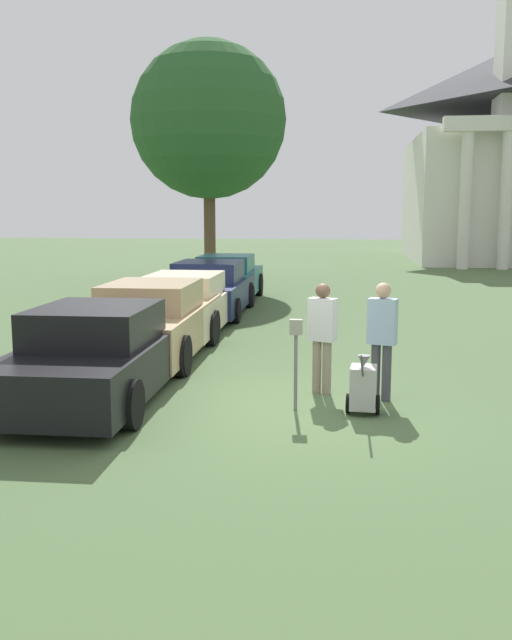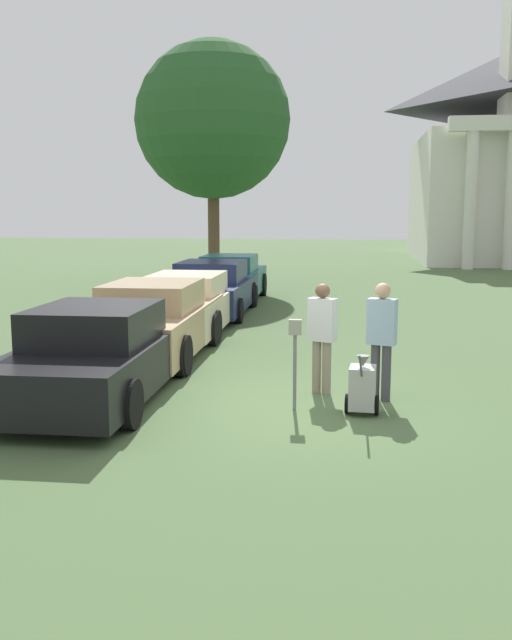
% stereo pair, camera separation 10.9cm
% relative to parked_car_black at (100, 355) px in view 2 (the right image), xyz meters
% --- Properties ---
extents(ground_plane, '(120.00, 120.00, 0.00)m').
position_rel_parked_car_black_xyz_m(ground_plane, '(2.84, -0.13, -0.67)').
color(ground_plane, '#4C663D').
extents(parked_car_black, '(2.05, 4.86, 1.45)m').
position_rel_parked_car_black_xyz_m(parked_car_black, '(0.00, 0.00, 0.00)').
color(parked_car_black, black).
rests_on(parked_car_black, ground_plane).
extents(parked_car_tan, '(2.04, 5.04, 1.49)m').
position_rel_parked_car_black_xyz_m(parked_car_tan, '(-0.00, 3.13, 0.03)').
color(parked_car_tan, tan).
rests_on(parked_car_tan, ground_plane).
extents(parked_car_cream, '(1.99, 5.22, 1.40)m').
position_rel_parked_car_black_xyz_m(parked_car_cream, '(-0.00, 5.97, -0.01)').
color(parked_car_cream, beige).
rests_on(parked_car_cream, ground_plane).
extents(parked_car_navy, '(2.10, 5.06, 1.47)m').
position_rel_parked_car_black_xyz_m(parked_car_navy, '(-0.00, 9.01, 0.01)').
color(parked_car_navy, '#19234C').
rests_on(parked_car_navy, ground_plane).
extents(parked_car_teal, '(1.97, 4.79, 1.46)m').
position_rel_parked_car_black_xyz_m(parked_car_teal, '(-0.00, 11.90, 0.02)').
color(parked_car_teal, '#23666B').
rests_on(parked_car_teal, ground_plane).
extents(parking_meter, '(0.18, 0.09, 1.32)m').
position_rel_parked_car_black_xyz_m(parking_meter, '(3.00, -0.25, 0.25)').
color(parking_meter, slate).
rests_on(parking_meter, ground_plane).
extents(person_worker, '(0.47, 0.36, 1.74)m').
position_rel_parked_car_black_xyz_m(person_worker, '(3.34, 0.73, 0.32)').
color(person_worker, gray).
rests_on(person_worker, ground_plane).
extents(person_supervisor, '(0.47, 0.33, 1.79)m').
position_rel_parked_car_black_xyz_m(person_supervisor, '(4.24, 0.43, 0.36)').
color(person_supervisor, '#3F3F47').
rests_on(person_supervisor, ground_plane).
extents(equipment_cart, '(0.49, 1.00, 1.00)m').
position_rel_parked_car_black_xyz_m(equipment_cart, '(3.96, -0.34, -0.28)').
color(equipment_cart, '#B2B2AD').
rests_on(equipment_cart, ground_plane).
extents(church, '(9.61, 14.11, 23.59)m').
position_rel_parked_car_black_xyz_m(church, '(12.23, 32.15, 5.57)').
color(church, silver).
rests_on(church, ground_plane).
extents(shade_tree, '(5.82, 5.82, 9.08)m').
position_rel_parked_car_black_xyz_m(shade_tree, '(-1.47, 16.81, 5.48)').
color(shade_tree, brown).
rests_on(shade_tree, ground_plane).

